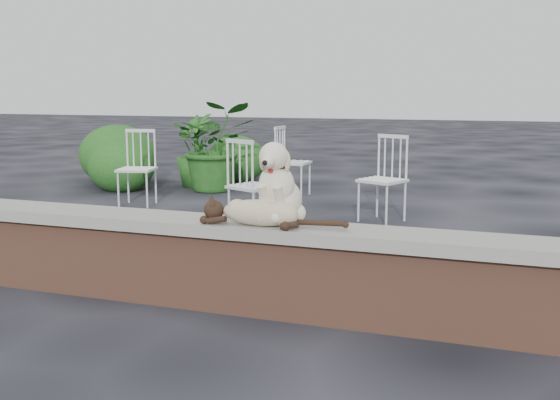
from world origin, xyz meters
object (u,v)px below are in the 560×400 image
(dog, at_px, (280,181))
(chair_d, at_px, (382,179))
(chair_a, at_px, (137,168))
(chair_c, at_px, (254,185))
(cat, at_px, (260,211))
(chair_e, at_px, (293,161))
(potted_plant_a, at_px, (215,146))
(potted_plant_b, at_px, (196,150))

(dog, relative_size, chair_d, 0.56)
(chair_a, height_order, chair_c, same)
(cat, bearing_deg, dog, 63.50)
(cat, xyz_separation_m, chair_a, (-2.93, 3.25, -0.20))
(chair_e, bearing_deg, chair_a, 131.95)
(chair_a, distance_m, potted_plant_a, 1.51)
(chair_e, relative_size, potted_plant_a, 0.74)
(cat, distance_m, potted_plant_a, 5.35)
(dog, bearing_deg, chair_d, 90.66)
(dog, xyz_separation_m, chair_d, (0.05, 3.13, -0.37))
(chair_d, bearing_deg, chair_c, -118.77)
(dog, xyz_separation_m, chair_a, (-3.01, 3.10, -0.37))
(cat, xyz_separation_m, chair_e, (-1.36, 4.65, -0.20))
(dog, distance_m, chair_d, 3.15)
(cat, relative_size, chair_a, 1.17)
(cat, xyz_separation_m, chair_d, (0.13, 3.28, -0.20))
(chair_c, bearing_deg, chair_d, -117.25)
(cat, height_order, chair_c, chair_c)
(chair_d, xyz_separation_m, potted_plant_a, (-2.68, 1.43, 0.16))
(chair_d, height_order, chair_c, same)
(dog, relative_size, potted_plant_b, 0.49)
(chair_e, height_order, potted_plant_a, potted_plant_a)
(chair_c, relative_size, potted_plant_b, 0.87)
(dog, bearing_deg, cat, -116.50)
(dog, xyz_separation_m, chair_e, (-1.44, 4.50, -0.37))
(chair_d, xyz_separation_m, chair_a, (-3.06, -0.02, 0.00))
(dog, bearing_deg, potted_plant_a, 121.55)
(chair_a, height_order, potted_plant_a, potted_plant_a)
(chair_a, relative_size, potted_plant_a, 0.74)
(potted_plant_b, bearing_deg, dog, -57.48)
(cat, relative_size, chair_c, 1.17)
(cat, bearing_deg, chair_e, 107.86)
(chair_e, xyz_separation_m, potted_plant_b, (-1.65, 0.35, 0.07))
(chair_d, height_order, chair_e, same)
(chair_e, bearing_deg, potted_plant_a, 87.60)
(chair_e, bearing_deg, chair_c, -170.70)
(chair_a, height_order, chair_e, same)
(potted_plant_a, height_order, potted_plant_b, potted_plant_a)
(chair_c, height_order, potted_plant_a, potted_plant_a)
(chair_a, relative_size, chair_e, 1.00)
(chair_c, bearing_deg, dog, 140.18)
(chair_a, xyz_separation_m, potted_plant_a, (0.38, 1.45, 0.16))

